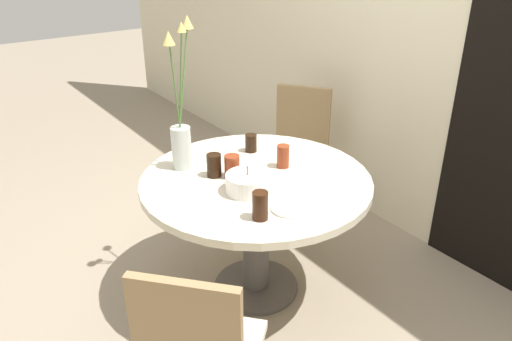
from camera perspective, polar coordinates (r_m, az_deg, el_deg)
The scene contains 12 objects.
ground_plane at distance 2.94m, azimuth 0.00°, elevation -13.25°, with size 16.00×16.00×0.00m, color gray.
wall_back at distance 3.19m, azimuth 18.36°, elevation 14.58°, with size 8.00×0.05×2.60m.
dining_table at distance 2.62m, azimuth 0.00°, elevation -3.54°, with size 1.19×1.19×0.71m.
chair_far_back at distance 3.50m, azimuth 4.92°, elevation 2.89°, with size 0.56×0.56×0.89m.
birthday_cake at distance 2.40m, azimuth -0.99°, elevation -1.45°, with size 0.21×0.21×0.14m.
flower_vase at distance 2.60m, azimuth -8.57°, elevation 4.98°, with size 0.16×0.21×0.77m.
side_plate at distance 2.27m, azimuth 3.86°, elevation -4.34°, with size 0.17×0.17×0.01m.
drink_glass_0 at distance 2.55m, azimuth -4.82°, elevation 0.59°, with size 0.08×0.08×0.12m.
drink_glass_1 at distance 2.65m, azimuth 3.10°, elevation 1.63°, with size 0.07×0.07×0.12m.
drink_glass_2 at distance 2.54m, azimuth -2.75°, elevation 0.46°, with size 0.08×0.08×0.12m.
drink_glass_3 at distance 2.17m, azimuth 0.49°, elevation -4.03°, with size 0.07×0.07×0.13m.
drink_glass_4 at distance 2.84m, azimuth -0.58°, elevation 3.16°, with size 0.07×0.07×0.10m.
Camera 1 is at (1.84, -1.34, 1.87)m, focal length 35.00 mm.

